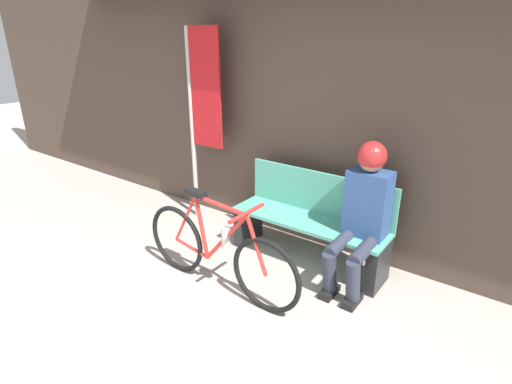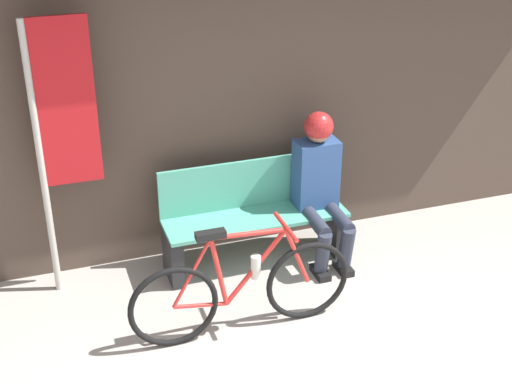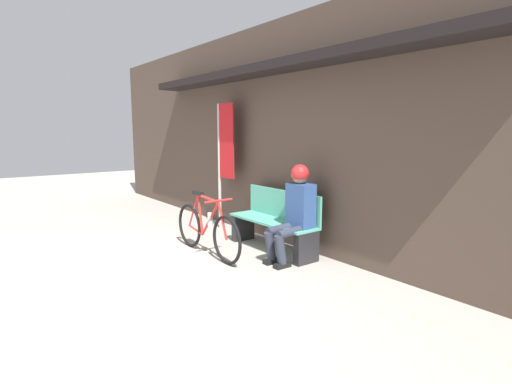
{
  "view_description": "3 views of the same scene",
  "coord_description": "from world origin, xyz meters",
  "px_view_note": "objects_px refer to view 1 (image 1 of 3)",
  "views": [
    {
      "loc": [
        1.72,
        -0.52,
        2.0
      ],
      "look_at": [
        -0.24,
        2.12,
        0.7
      ],
      "focal_mm": 28.0,
      "sensor_mm": 36.0,
      "label": 1
    },
    {
      "loc": [
        -1.46,
        -2.3,
        3.12
      ],
      "look_at": [
        0.03,
        2.03,
        0.83
      ],
      "focal_mm": 50.0,
      "sensor_mm": 36.0,
      "label": 2
    },
    {
      "loc": [
        4.28,
        -1.03,
        1.65
      ],
      "look_at": [
        0.17,
        2.1,
        0.85
      ],
      "focal_mm": 28.0,
      "sensor_mm": 36.0,
      "label": 3
    }
  ],
  "objects_px": {
    "banner_pole": "(201,103)",
    "bicycle": "(217,252)",
    "park_bench_near": "(310,223)",
    "person_seated": "(363,208)"
  },
  "relations": [
    {
      "from": "bicycle",
      "to": "banner_pole",
      "type": "distance_m",
      "value": 1.71
    },
    {
      "from": "person_seated",
      "to": "banner_pole",
      "type": "xyz_separation_m",
      "value": [
        -1.93,
        0.19,
        0.62
      ]
    },
    {
      "from": "park_bench_near",
      "to": "banner_pole",
      "type": "xyz_separation_m",
      "value": [
        -1.41,
        0.09,
        0.95
      ]
    },
    {
      "from": "bicycle",
      "to": "person_seated",
      "type": "xyz_separation_m",
      "value": [
        0.9,
        0.76,
        0.35
      ]
    },
    {
      "from": "park_bench_near",
      "to": "bicycle",
      "type": "distance_m",
      "value": 0.94
    },
    {
      "from": "bicycle",
      "to": "person_seated",
      "type": "relative_size",
      "value": 1.29
    },
    {
      "from": "bicycle",
      "to": "park_bench_near",
      "type": "bearing_deg",
      "value": 66.6
    },
    {
      "from": "park_bench_near",
      "to": "person_seated",
      "type": "height_order",
      "value": "person_seated"
    },
    {
      "from": "banner_pole",
      "to": "bicycle",
      "type": "bearing_deg",
      "value": -42.71
    },
    {
      "from": "park_bench_near",
      "to": "bicycle",
      "type": "xyz_separation_m",
      "value": [
        -0.37,
        -0.87,
        -0.03
      ]
    }
  ]
}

